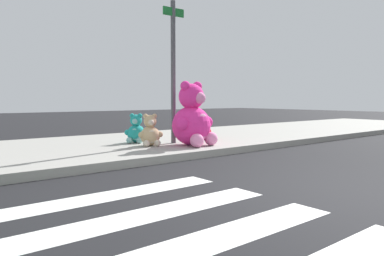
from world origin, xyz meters
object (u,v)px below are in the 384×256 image
(sign_pole, at_px, (173,69))
(plush_teal, at_px, (136,131))
(plush_pink_large, at_px, (193,120))
(plush_tan, at_px, (150,133))
(plush_red, at_px, (204,130))

(sign_pole, xyz_separation_m, plush_teal, (-0.64, 0.60, -1.43))
(sign_pole, xyz_separation_m, plush_pink_large, (0.09, -0.59, -1.14))
(plush_pink_large, relative_size, plush_tan, 2.01)
(sign_pole, xyz_separation_m, plush_tan, (-0.68, -0.09, -1.42))
(plush_tan, height_order, plush_teal, plush_tan)
(plush_tan, xyz_separation_m, plush_teal, (0.04, 0.69, -0.01))
(sign_pole, height_order, plush_red, sign_pole)
(sign_pole, distance_m, plush_teal, 1.67)
(sign_pole, height_order, plush_tan, sign_pole)
(plush_pink_large, bearing_deg, sign_pole, 99.02)
(plush_pink_large, height_order, plush_teal, plush_pink_large)
(plush_pink_large, xyz_separation_m, plush_tan, (-0.77, 0.50, -0.28))
(plush_pink_large, distance_m, plush_tan, 0.96)
(plush_pink_large, bearing_deg, plush_teal, 121.75)
(plush_teal, relative_size, plush_red, 1.22)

